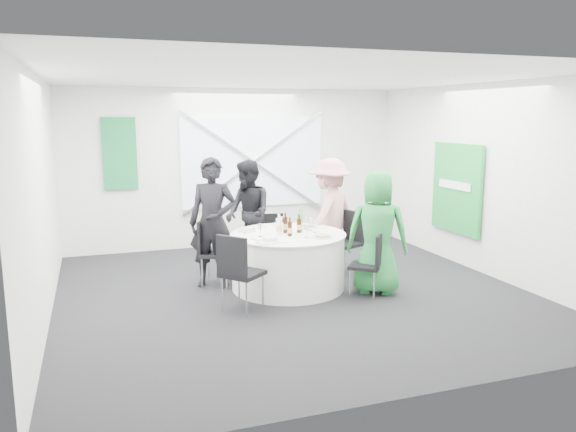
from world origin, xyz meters
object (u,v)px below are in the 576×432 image
object	(u,v)px
person_man_back	(248,214)
clear_water_bottle	(279,227)
person_man_back_left	(213,223)
chair_back_left	(211,247)
banquet_table	(288,261)
chair_back	(273,237)
person_woman_pink	(329,215)
chair_front_left	(238,267)
person_woman_green	(377,232)
green_water_bottle	(300,223)
chair_back_right	(348,237)
chair_front_right	(371,261)

from	to	relation	value
person_man_back	clear_water_bottle	size ratio (longest dim) A/B	5.78
person_man_back_left	clear_water_bottle	bearing A→B (deg)	-6.47
chair_back_left	banquet_table	bearing A→B (deg)	-90.00
chair_back	person_woman_pink	distance (m)	0.95
person_woman_pink	person_man_back_left	bearing A→B (deg)	-29.20
chair_back_left	chair_front_left	distance (m)	1.24
chair_back	person_man_back	world-z (taller)	person_man_back
person_woman_pink	person_woman_green	world-z (taller)	person_woman_pink
chair_back	green_water_bottle	bearing A→B (deg)	-80.60
banquet_table	chair_back_left	bearing A→B (deg)	153.15
chair_back_left	person_woman_green	world-z (taller)	person_woman_green
person_man_back	person_woman_green	xyz separation A→B (m)	(1.25, -1.85, -0.01)
person_man_back_left	clear_water_bottle	xyz separation A→B (m)	(0.79, -0.47, -0.02)
chair_back_right	clear_water_bottle	distance (m)	1.37
chair_back_left	person_man_back_left	world-z (taller)	person_man_back_left
chair_back_left	green_water_bottle	bearing A→B (deg)	-84.75
chair_front_right	person_woman_green	xyz separation A→B (m)	(0.16, 0.14, 0.33)
chair_back_right	person_woman_green	size ratio (longest dim) A/B	0.56
chair_front_right	chair_back	bearing A→B (deg)	-119.05
banquet_table	person_man_back	bearing A→B (deg)	99.41
chair_back_left	person_woman_pink	size ratio (longest dim) A/B	0.54
chair_back	chair_front_left	world-z (taller)	chair_front_left
clear_water_bottle	banquet_table	bearing A→B (deg)	18.76
chair_back_left	chair_front_left	world-z (taller)	chair_front_left
person_woman_pink	chair_back_right	bearing A→B (deg)	88.75
chair_back_left	chair_back_right	distance (m)	2.06
chair_back_left	chair_front_left	bearing A→B (deg)	-149.77
chair_back_left	green_water_bottle	distance (m)	1.28
chair_front_left	clear_water_bottle	world-z (taller)	clear_water_bottle
chair_back	green_water_bottle	world-z (taller)	green_water_bottle
chair_back	person_woman_pink	bearing A→B (deg)	-22.24
chair_front_left	green_water_bottle	size ratio (longest dim) A/B	2.96
person_man_back	green_water_bottle	world-z (taller)	person_man_back
banquet_table	person_man_back_left	distance (m)	1.15
chair_front_right	chair_front_left	world-z (taller)	chair_front_left
person_woman_green	chair_back_right	bearing A→B (deg)	-64.26
chair_back	chair_back_right	world-z (taller)	chair_back_right
chair_back_right	green_water_bottle	distance (m)	1.05
chair_front_left	person_man_back_left	size ratio (longest dim) A/B	0.54
person_man_back_left	banquet_table	bearing A→B (deg)	-0.00
banquet_table	person_woman_green	world-z (taller)	person_woman_green
person_woman_pink	green_water_bottle	distance (m)	0.98
chair_back	person_woman_green	xyz separation A→B (m)	(0.89, -1.70, 0.34)
person_man_back	person_woman_pink	world-z (taller)	person_woman_pink
chair_front_left	green_water_bottle	bearing A→B (deg)	-94.07
chair_front_right	chair_back_right	bearing A→B (deg)	-151.54
chair_back	person_man_back_left	distance (m)	1.35
banquet_table	chair_front_left	size ratio (longest dim) A/B	1.62
banquet_table	person_man_back_left	world-z (taller)	person_man_back_left
chair_back_right	chair_front_left	distance (m)	2.31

